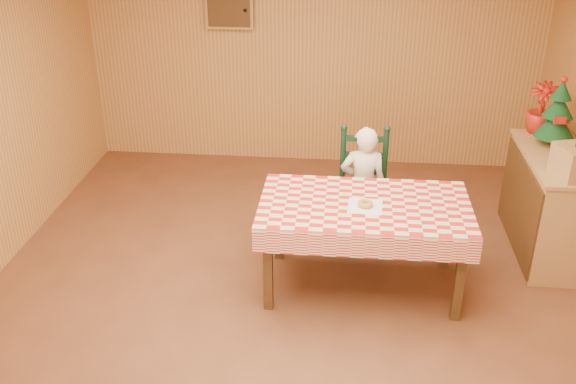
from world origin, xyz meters
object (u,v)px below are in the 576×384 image
object	(u,v)px
shelf_unit	(548,204)
seated_child	(363,186)
christmas_tree	(557,114)
dining_table	(364,213)
ladder_chair	(362,189)

from	to	relation	value
shelf_unit	seated_child	bearing A→B (deg)	179.60
shelf_unit	christmas_tree	size ratio (longest dim) A/B	2.00
dining_table	ladder_chair	distance (m)	0.81
seated_child	christmas_tree	size ratio (longest dim) A/B	1.81
seated_child	shelf_unit	size ratio (longest dim) A/B	0.91
dining_table	ladder_chair	world-z (taller)	ladder_chair
dining_table	ladder_chair	size ratio (longest dim) A/B	1.53
shelf_unit	christmas_tree	xyz separation A→B (m)	(0.01, 0.25, 0.74)
seated_child	shelf_unit	bearing A→B (deg)	179.60
dining_table	seated_child	xyz separation A→B (m)	(-0.00, 0.73, -0.13)
dining_table	christmas_tree	xyz separation A→B (m)	(1.63, 0.97, 0.52)
ladder_chair	seated_child	bearing A→B (deg)	-90.00
ladder_chair	christmas_tree	size ratio (longest dim) A/B	1.74
christmas_tree	shelf_unit	bearing A→B (deg)	-91.98
ladder_chair	dining_table	bearing A→B (deg)	-90.00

